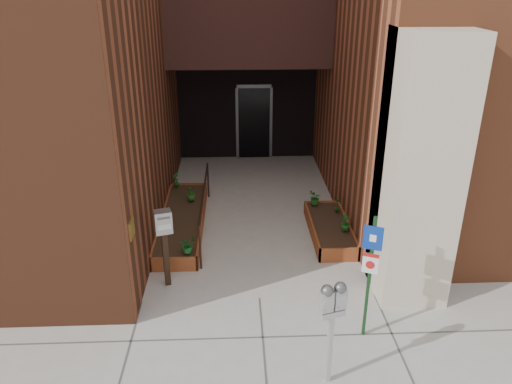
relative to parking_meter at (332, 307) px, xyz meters
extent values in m
plane|color=#9E9991|center=(-0.83, 1.92, -1.21)|extent=(80.00, 80.00, 0.00)
cube|color=beige|center=(1.72, 2.12, 0.99)|extent=(1.10, 1.20, 4.40)
cube|color=black|center=(-0.83, 7.92, 2.79)|extent=(4.20, 2.00, 2.00)
cube|color=black|center=(-0.83, 9.32, 0.29)|extent=(4.00, 0.30, 3.00)
cube|color=black|center=(-0.63, 9.14, -0.16)|extent=(0.90, 0.06, 2.10)
cube|color=#B79338|center=(-2.82, 1.72, 0.29)|extent=(0.04, 0.30, 0.30)
cube|color=maroon|center=(-2.38, 2.84, -1.06)|extent=(0.90, 0.04, 0.30)
cube|color=maroon|center=(-2.38, 6.40, -1.06)|extent=(0.90, 0.04, 0.30)
cube|color=maroon|center=(-2.81, 4.62, -1.06)|extent=(0.04, 3.60, 0.30)
cube|color=maroon|center=(-1.95, 4.62, -1.06)|extent=(0.04, 3.60, 0.30)
cube|color=black|center=(-2.38, 4.62, -1.08)|extent=(0.82, 3.52, 0.26)
cube|color=maroon|center=(0.77, 3.04, -1.06)|extent=(0.80, 0.04, 0.30)
cube|color=maroon|center=(0.77, 5.20, -1.06)|extent=(0.80, 0.04, 0.30)
cube|color=maroon|center=(0.39, 4.12, -1.06)|extent=(0.04, 2.20, 0.30)
cube|color=maroon|center=(1.15, 4.12, -1.06)|extent=(0.04, 2.20, 0.30)
cube|color=black|center=(0.77, 4.12, -1.08)|extent=(0.72, 2.12, 0.26)
cylinder|color=black|center=(-1.88, 2.92, -0.76)|extent=(0.04, 0.04, 0.90)
cylinder|color=black|center=(-1.88, 6.22, -0.76)|extent=(0.04, 0.04, 0.90)
cylinder|color=black|center=(-1.88, 4.57, -0.33)|extent=(0.04, 3.30, 0.04)
cube|color=#B7B7B9|center=(0.00, 0.00, -0.67)|extent=(0.08, 0.08, 1.09)
cube|color=#B7B7B9|center=(0.00, 0.00, -0.08)|extent=(0.35, 0.22, 0.09)
cube|color=#B7B7B9|center=(-0.09, -0.03, 0.11)|extent=(0.19, 0.15, 0.28)
sphere|color=#59595B|center=(-0.09, -0.03, 0.27)|extent=(0.16, 0.16, 0.16)
cube|color=white|center=(-0.07, -0.08, 0.13)|extent=(0.10, 0.03, 0.05)
cube|color=#B21414|center=(-0.07, -0.08, 0.05)|extent=(0.10, 0.03, 0.03)
cube|color=#B7B7B9|center=(0.09, 0.03, 0.11)|extent=(0.19, 0.15, 0.28)
sphere|color=#59595B|center=(0.09, 0.03, 0.27)|extent=(0.16, 0.16, 0.16)
cube|color=white|center=(0.10, -0.03, 0.13)|extent=(0.10, 0.03, 0.05)
cube|color=#B21414|center=(0.10, -0.03, 0.05)|extent=(0.10, 0.03, 0.03)
cube|color=#133417|center=(0.72, 0.93, -0.20)|extent=(0.06, 0.06, 2.02)
cube|color=navy|center=(0.71, 0.90, 0.49)|extent=(0.26, 0.12, 0.37)
cube|color=white|center=(0.71, 0.90, 0.49)|extent=(0.09, 0.05, 0.11)
cube|color=white|center=(0.71, 0.90, 0.07)|extent=(0.22, 0.11, 0.32)
cube|color=#B21414|center=(0.71, 0.90, 0.21)|extent=(0.22, 0.10, 0.06)
cylinder|color=#B21414|center=(0.71, 0.89, 0.05)|extent=(0.12, 0.06, 0.13)
cube|color=black|center=(-2.44, 2.42, -0.68)|extent=(0.12, 0.12, 1.06)
cube|color=#A7A7A9|center=(-2.44, 2.42, 0.04)|extent=(0.34, 0.28, 0.40)
cube|color=#59595B|center=(-2.41, 2.32, 0.15)|extent=(0.21, 0.07, 0.04)
cube|color=white|center=(-2.41, 2.32, -0.01)|extent=(0.22, 0.07, 0.10)
imported|color=#1C6221|center=(-2.13, 3.02, -0.75)|extent=(0.41, 0.41, 0.33)
imported|color=#20601B|center=(-2.68, 4.06, -0.75)|extent=(0.23, 0.23, 0.33)
imported|color=#235D1A|center=(-2.24, 5.39, -0.74)|extent=(0.28, 0.28, 0.36)
imported|color=#1C631D|center=(-2.66, 6.18, -0.72)|extent=(0.28, 0.28, 0.40)
imported|color=#195217|center=(1.02, 3.77, -0.75)|extent=(0.26, 0.26, 0.34)
imported|color=#185418|center=(1.02, 4.63, -0.75)|extent=(0.23, 0.23, 0.32)
imported|color=#195A1A|center=(0.58, 5.02, -0.75)|extent=(0.38, 0.38, 0.32)
camera|label=1|loc=(-1.20, -5.16, 3.88)|focal=35.00mm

